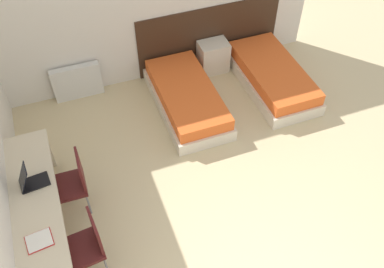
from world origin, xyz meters
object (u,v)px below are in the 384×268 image
Objects in this scene: nightstand at (213,57)px; laptop at (31,181)px; chair_near_notebook at (86,244)px; chair_near_laptop at (72,182)px; bed_near_door at (272,77)px; bed_near_window at (187,99)px.

laptop reaches higher than nightstand.
chair_near_notebook is at bearing -133.14° from nightstand.
chair_near_laptop is at bearing 84.19° from chair_near_notebook.
chair_near_laptop is 2.57× the size of laptop.
bed_near_door is at bearing 12.79° from laptop.
laptop reaches higher than bed_near_door.
laptop is at bearing -151.59° from bed_near_window.
bed_near_window is 1.00× the size of bed_near_door.
bed_near_window is 2.08× the size of chair_near_notebook.
nightstand reaches higher than bed_near_window.
chair_near_notebook reaches higher than nightstand.
laptop reaches higher than chair_near_notebook.
chair_near_notebook is at bearing -68.81° from laptop.
bed_near_window is at bearing 22.89° from laptop.
bed_near_window is 2.91m from chair_near_notebook.
chair_near_notebook is (-2.71, -2.89, 0.22)m from nightstand.
bed_near_window is 2.08× the size of chair_near_laptop.
bed_near_window is 2.77m from laptop.
laptop is (-0.43, -0.06, 0.30)m from chair_near_laptop.
chair_near_laptop is (-1.95, -1.23, 0.30)m from bed_near_window.
chair_near_notebook is at bearing -132.43° from bed_near_window.
laptop is (-3.89, -1.29, 0.60)m from bed_near_door.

